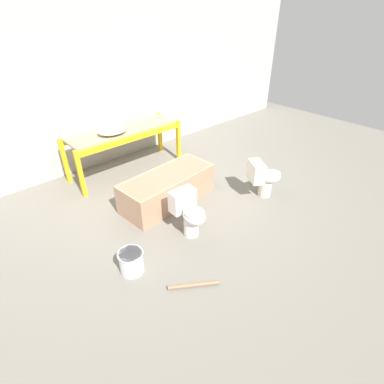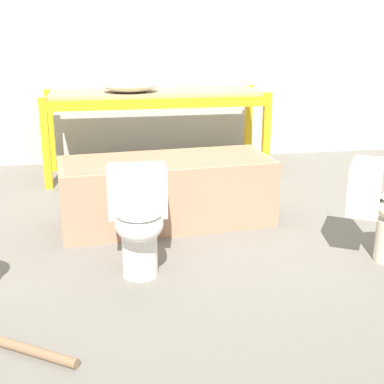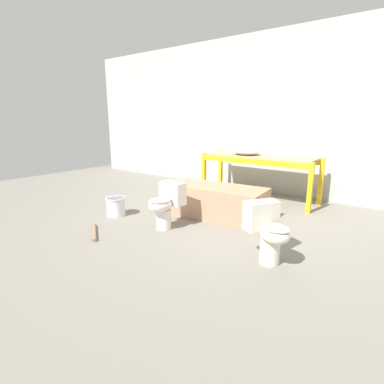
# 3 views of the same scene
# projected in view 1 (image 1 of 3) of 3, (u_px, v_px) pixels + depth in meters

# --- Properties ---
(ground_plane) EXTENTS (12.00, 12.00, 0.00)m
(ground_plane) POSITION_uv_depth(u_px,v_px,m) (169.00, 192.00, 5.32)
(ground_plane) COLOR slate
(warehouse_wall_rear) EXTENTS (10.80, 0.08, 3.20)m
(warehouse_wall_rear) POSITION_uv_depth(u_px,v_px,m) (104.00, 81.00, 5.62)
(warehouse_wall_rear) COLOR #ADADA8
(warehouse_wall_rear) RESTS_ON ground_plane
(shelving_rack) EXTENTS (2.20, 0.71, 0.85)m
(shelving_rack) POSITION_uv_depth(u_px,v_px,m) (124.00, 135.00, 5.62)
(shelving_rack) COLOR yellow
(shelving_rack) RESTS_ON ground_plane
(sink_basin) EXTENTS (0.53, 0.43, 0.23)m
(sink_basin) POSITION_uv_depth(u_px,v_px,m) (112.00, 130.00, 5.32)
(sink_basin) COLOR silver
(sink_basin) RESTS_ON shelving_rack
(bathtub_main) EXTENTS (1.65, 0.78, 0.51)m
(bathtub_main) POSITION_uv_depth(u_px,v_px,m) (168.00, 186.00, 4.92)
(bathtub_main) COLOR tan
(bathtub_main) RESTS_ON ground_plane
(toilet_near) EXTENTS (0.63, 0.56, 0.65)m
(toilet_near) POSITION_uv_depth(u_px,v_px,m) (264.00, 177.00, 5.03)
(toilet_near) COLOR silver
(toilet_near) RESTS_ON ground_plane
(toilet_far) EXTENTS (0.38, 0.56, 0.65)m
(toilet_far) POSITION_uv_depth(u_px,v_px,m) (189.00, 212.00, 4.20)
(toilet_far) COLOR white
(toilet_far) RESTS_ON ground_plane
(bucket_white) EXTENTS (0.32, 0.32, 0.30)m
(bucket_white) POSITION_uv_depth(u_px,v_px,m) (131.00, 261.00, 3.68)
(bucket_white) COLOR silver
(bucket_white) RESTS_ON ground_plane
(loose_pipe) EXTENTS (0.53, 0.39, 0.05)m
(loose_pipe) POSITION_uv_depth(u_px,v_px,m) (194.00, 285.00, 3.54)
(loose_pipe) COLOR #8C6B4C
(loose_pipe) RESTS_ON ground_plane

